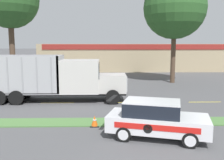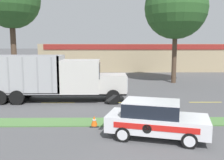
{
  "view_description": "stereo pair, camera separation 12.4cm",
  "coord_description": "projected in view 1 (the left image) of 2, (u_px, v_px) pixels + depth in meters",
  "views": [
    {
      "loc": [
        -1.5,
        -5.98,
        4.15
      ],
      "look_at": [
        -1.15,
        8.32,
        2.15
      ],
      "focal_mm": 40.0,
      "sensor_mm": 36.0,
      "label": 1
    },
    {
      "loc": [
        -1.38,
        -5.98,
        4.15
      ],
      "look_at": [
        -1.15,
        8.32,
        2.15
      ],
      "focal_mm": 40.0,
      "sensor_mm": 36.0,
      "label": 2
    }
  ],
  "objects": [
    {
      "name": "traffic_cone",
      "position": [
        95.0,
        121.0,
        12.84
      ],
      "size": [
        0.46,
        0.46,
        0.55
      ],
      "color": "black",
      "rests_on": "ground_plane"
    },
    {
      "name": "centre_line_5",
      "position": [
        205.0,
        102.0,
        18.33
      ],
      "size": [
        2.4,
        0.14,
        0.01
      ],
      "primitive_type": "cube",
      "color": "yellow",
      "rests_on": "ground_plane"
    },
    {
      "name": "store_building_backdrop",
      "position": [
        148.0,
        56.0,
        43.95
      ],
      "size": [
        35.66,
        12.1,
        4.34
      ],
      "color": "tan",
      "rests_on": "ground_plane"
    },
    {
      "name": "tree_behind_centre",
      "position": [
        175.0,
        1.0,
        26.65
      ],
      "size": [
        6.75,
        6.75,
        13.22
      ],
      "color": "brown",
      "rests_on": "ground_plane"
    },
    {
      "name": "centre_line_4",
      "position": [
        132.0,
        102.0,
        18.2
      ],
      "size": [
        2.4,
        0.14,
        0.01
      ],
      "primitive_type": "cube",
      "color": "yellow",
      "rests_on": "ground_plane"
    },
    {
      "name": "grass_verge",
      "position": [
        134.0,
        122.0,
        13.52
      ],
      "size": [
        120.0,
        1.44,
        0.06
      ],
      "primitive_type": "cube",
      "color": "#517F42",
      "rests_on": "ground_plane"
    },
    {
      "name": "centre_line_3",
      "position": [
        57.0,
        103.0,
        18.07
      ],
      "size": [
        2.4,
        0.14,
        0.01
      ],
      "primitive_type": "cube",
      "color": "yellow",
      "rests_on": "ground_plane"
    },
    {
      "name": "rally_car",
      "position": [
        156.0,
        119.0,
        11.23
      ],
      "size": [
        4.79,
        3.01,
        1.71
      ],
      "color": "white",
      "rests_on": "ground_plane"
    },
    {
      "name": "dump_truck_mid",
      "position": [
        65.0,
        80.0,
        18.54
      ],
      "size": [
        10.8,
        2.74,
        3.41
      ],
      "color": "black",
      "rests_on": "ground_plane"
    }
  ]
}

